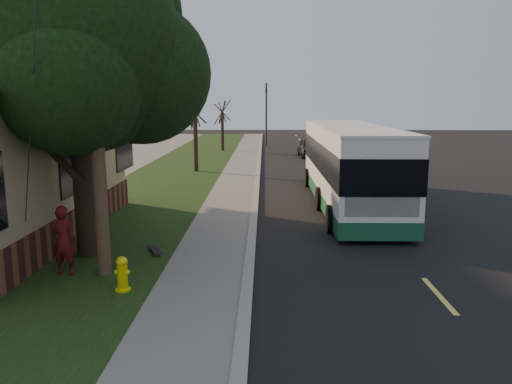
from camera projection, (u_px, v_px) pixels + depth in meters
ground at (247, 294)px, 10.44m from camera, size 120.00×120.00×0.00m
road at (354, 201)px, 20.20m from camera, size 8.00×80.00×0.01m
curb at (255, 199)px, 20.26m from camera, size 0.25×80.00×0.12m
sidewalk at (231, 199)px, 20.28m from camera, size 2.00×80.00×0.08m
grass_verge at (145, 199)px, 20.34m from camera, size 5.00×80.00×0.07m
fire_hydrant at (122, 274)px, 10.40m from camera, size 0.32×0.32×0.74m
utility_pole at (93, 70)px, 10.63m from camera, size 2.86×3.21×9.07m
leafy_tree at (80, 52)px, 12.18m from camera, size 6.30×6.00×7.80m
bare_tree_near at (195, 134)px, 27.81m from camera, size 1.38×1.21×4.31m
bare_tree_far at (222, 126)px, 39.63m from camera, size 1.38×1.21×4.03m
traffic_signal at (266, 110)px, 43.29m from camera, size 0.18×0.22×5.50m
transit_bus at (349, 163)px, 19.06m from camera, size 2.61×11.33×3.07m
skateboarder at (64, 240)px, 11.31m from camera, size 0.62×0.43×1.61m
skateboard_main at (155, 250)px, 13.10m from camera, size 0.56×0.88×0.08m
dumpster at (27, 184)px, 19.56m from camera, size 1.86×1.58×1.45m
distant_car at (310, 147)px, 35.99m from camera, size 1.78×4.14×1.39m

